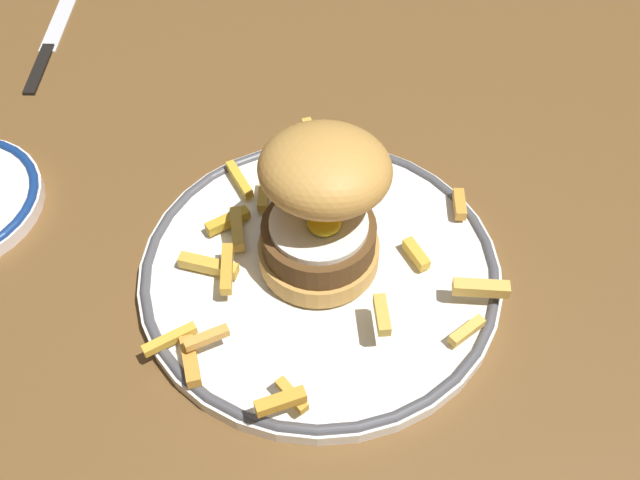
# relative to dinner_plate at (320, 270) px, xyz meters

# --- Properties ---
(ground_plane) EXTENTS (1.33, 1.09, 0.04)m
(ground_plane) POSITION_rel_dinner_plate_xyz_m (0.03, -0.04, -0.03)
(ground_plane) COLOR brown
(dinner_plate) EXTENTS (0.28, 0.28, 0.02)m
(dinner_plate) POSITION_rel_dinner_plate_xyz_m (0.00, 0.00, 0.00)
(dinner_plate) COLOR white
(dinner_plate) RESTS_ON ground_plane
(burger) EXTENTS (0.12, 0.12, 0.12)m
(burger) POSITION_rel_dinner_plate_xyz_m (0.00, 0.01, 0.07)
(burger) COLOR gold
(burger) RESTS_ON dinner_plate
(fries_pile) EXTENTS (0.27, 0.28, 0.03)m
(fries_pile) POSITION_rel_dinner_plate_xyz_m (-0.02, -0.01, 0.02)
(fries_pile) COLOR gold
(fries_pile) RESTS_ON dinner_plate
(knife) EXTENTS (0.02, 0.18, 0.01)m
(knife) POSITION_rel_dinner_plate_xyz_m (-0.29, 0.29, -0.01)
(knife) COLOR black
(knife) RESTS_ON ground_plane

